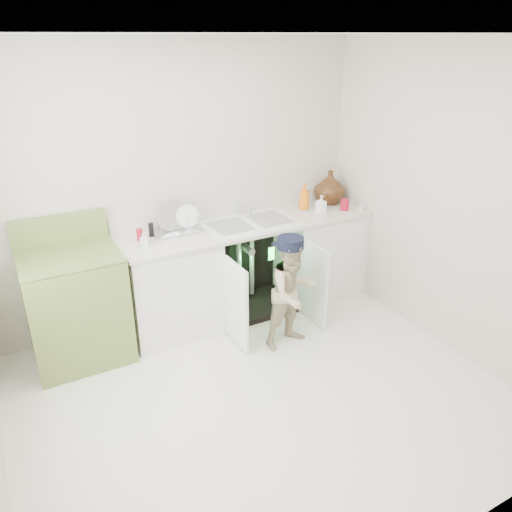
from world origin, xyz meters
The scene contains 5 objects.
ground centered at (0.00, 0.00, 0.00)m, with size 3.50×3.50×0.00m, color beige.
room_shell centered at (0.00, 0.00, 1.25)m, with size 6.00×5.50×1.26m.
counter_run centered at (0.58, 1.21, 0.48)m, with size 2.44×1.02×1.24m.
avocado_stove centered at (-1.06, 1.18, 0.48)m, with size 0.75×0.65×1.17m.
repair_worker centered at (0.58, 0.50, 0.50)m, with size 0.52×0.58×1.00m.
Camera 1 is at (-1.48, -2.63, 2.50)m, focal length 35.00 mm.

